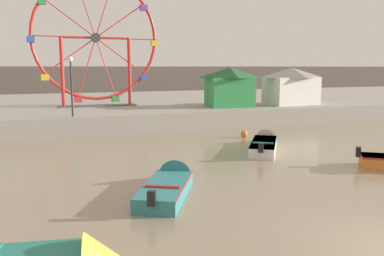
{
  "coord_description": "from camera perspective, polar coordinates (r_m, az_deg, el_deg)",
  "views": [
    {
      "loc": [
        -7.99,
        -6.69,
        4.35
      ],
      "look_at": [
        -0.73,
        12.67,
        1.25
      ],
      "focal_mm": 38.21,
      "sensor_mm": 36.0,
      "label": 1
    }
  ],
  "objects": [
    {
      "name": "carnival_booth_white_ticket",
      "position": [
        34.35,
        13.71,
        5.79
      ],
      "size": [
        4.71,
        2.99,
        2.99
      ],
      "rotation": [
        0.0,
        0.0,
        0.07
      ],
      "color": "silver",
      "rests_on": "quay_promenade"
    },
    {
      "name": "mooring_buoy_orange",
      "position": [
        25.57,
        7.3,
        -0.83
      ],
      "size": [
        0.44,
        0.44,
        0.44
      ],
      "primitive_type": "sphere",
      "color": "orange",
      "rests_on": "ground_plane"
    },
    {
      "name": "motorboat_white_red_stripe",
      "position": [
        22.49,
        10.08,
        -2.06
      ],
      "size": [
        3.95,
        5.1,
        1.16
      ],
      "rotation": [
        0.0,
        0.0,
        0.98
      ],
      "color": "silver",
      "rests_on": "ground_plane"
    },
    {
      "name": "ferris_wheel_red_frame",
      "position": [
        32.9,
        -13.29,
        11.79
      ],
      "size": [
        9.9,
        1.2,
        10.06
      ],
      "color": "red",
      "rests_on": "quay_promenade"
    },
    {
      "name": "quay_promenade",
      "position": [
        38.79,
        -8.58,
        2.96
      ],
      "size": [
        110.0,
        24.46,
        1.29
      ],
      "primitive_type": "cube",
      "color": "gray",
      "rests_on": "ground_plane"
    },
    {
      "name": "distant_town_skyline",
      "position": [
        61.92,
        -13.21,
        6.33
      ],
      "size": [
        140.0,
        3.0,
        4.4
      ],
      "primitive_type": "cube",
      "color": "#564C47",
      "rests_on": "ground_plane"
    },
    {
      "name": "promenade_lamp_near",
      "position": [
        26.29,
        -16.51,
        6.81
      ],
      "size": [
        0.32,
        0.32,
        3.68
      ],
      "color": "#2D2D33",
      "rests_on": "quay_promenade"
    },
    {
      "name": "motorboat_teal_painted",
      "position": [
        14.65,
        -3.08,
        -7.68
      ],
      "size": [
        3.34,
        4.63,
        1.28
      ],
      "rotation": [
        0.0,
        0.0,
        1.07
      ],
      "color": "teal",
      "rests_on": "ground_plane"
    },
    {
      "name": "carnival_booth_green_kiosk",
      "position": [
        31.77,
        5.27,
        5.82
      ],
      "size": [
        3.93,
        3.0,
        3.02
      ],
      "rotation": [
        0.0,
        0.0,
        -0.09
      ],
      "color": "#33934C",
      "rests_on": "quay_promenade"
    }
  ]
}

